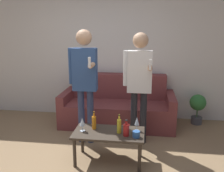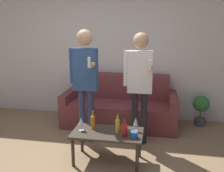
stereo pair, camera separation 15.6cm
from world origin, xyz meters
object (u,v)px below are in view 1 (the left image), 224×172
(coffee_table, at_px, (109,136))
(person_standing_right, at_px, (139,78))
(bottle_orange, at_px, (126,130))
(couch, at_px, (118,107))

(coffee_table, bearing_deg, person_standing_right, 59.21)
(person_standing_right, bearing_deg, coffee_table, -120.79)
(bottle_orange, relative_size, person_standing_right, 0.13)
(bottle_orange, bearing_deg, person_standing_right, 79.46)
(couch, height_order, bottle_orange, couch)
(coffee_table, bearing_deg, bottle_orange, -18.67)
(coffee_table, height_order, bottle_orange, bottle_orange)
(couch, height_order, coffee_table, couch)
(couch, distance_m, bottle_orange, 1.48)
(bottle_orange, bearing_deg, couch, 100.71)
(couch, relative_size, bottle_orange, 9.50)
(couch, bearing_deg, coffee_table, -88.54)
(coffee_table, xyz_separation_m, bottle_orange, (0.24, -0.08, 0.14))
(bottle_orange, xyz_separation_m, person_standing_right, (0.13, 0.70, 0.52))
(coffee_table, relative_size, bottle_orange, 4.35)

